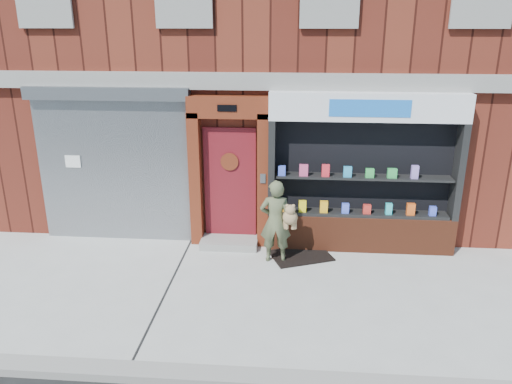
# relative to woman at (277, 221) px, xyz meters

# --- Properties ---
(ground) EXTENTS (80.00, 80.00, 0.00)m
(ground) POSITION_rel_woman_xyz_m (-0.19, -1.17, -0.78)
(ground) COLOR #9E9E99
(ground) RESTS_ON ground
(curb) EXTENTS (60.00, 0.30, 0.12)m
(curb) POSITION_rel_woman_xyz_m (-0.19, -3.32, -0.72)
(curb) COLOR gray
(curb) RESTS_ON ground
(building) EXTENTS (12.00, 8.16, 8.00)m
(building) POSITION_rel_woman_xyz_m (-0.19, 4.83, 3.22)
(building) COLOR #4C1911
(building) RESTS_ON ground
(shutter_bay) EXTENTS (3.10, 0.30, 3.04)m
(shutter_bay) POSITION_rel_woman_xyz_m (-3.19, 0.76, 0.94)
(shutter_bay) COLOR gray
(shutter_bay) RESTS_ON ground
(red_door_bay) EXTENTS (1.52, 0.58, 2.90)m
(red_door_bay) POSITION_rel_woman_xyz_m (-0.94, 0.69, 0.68)
(red_door_bay) COLOR #612110
(red_door_bay) RESTS_ON ground
(pharmacy_bay) EXTENTS (3.50, 0.41, 3.00)m
(pharmacy_bay) POSITION_rel_woman_xyz_m (1.56, 0.65, 0.59)
(pharmacy_bay) COLOR maroon
(pharmacy_bay) RESTS_ON ground
(woman) EXTENTS (0.69, 0.39, 1.54)m
(woman) POSITION_rel_woman_xyz_m (0.00, 0.00, 0.00)
(woman) COLOR #4F5538
(woman) RESTS_ON ground
(doormat) EXTENTS (1.28, 1.10, 0.03)m
(doormat) POSITION_rel_woman_xyz_m (0.46, 0.20, -0.77)
(doormat) COLOR black
(doormat) RESTS_ON ground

